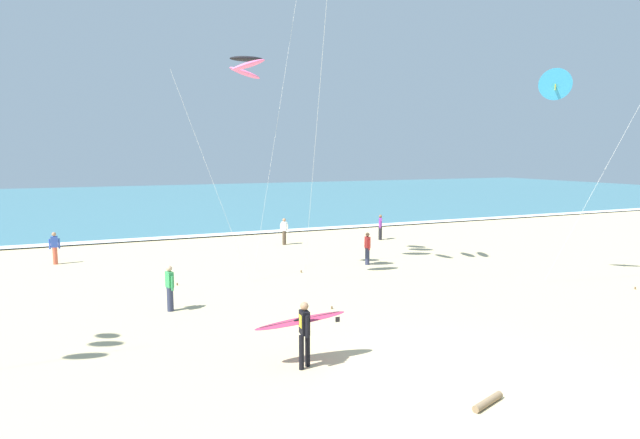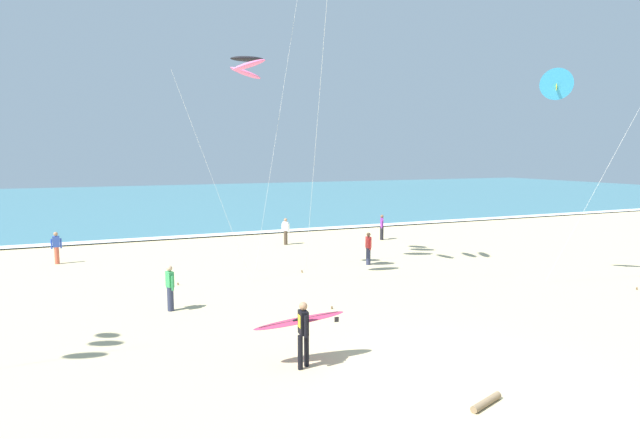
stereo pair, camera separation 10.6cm
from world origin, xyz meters
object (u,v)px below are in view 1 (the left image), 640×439
(surfer_lead, at_px, (302,325))
(bystander_purple_top, at_px, (380,227))
(bystander_red_top, at_px, (367,248))
(bystander_white_top, at_px, (284,231))
(bystander_blue_top, at_px, (55,248))
(bystander_green_top, at_px, (170,288))
(kite_delta_cobalt_near, at_px, (556,85))
(kite_arc_charcoal_high, at_px, (246,66))
(driftwood_log, at_px, (488,402))

(surfer_lead, height_order, bystander_purple_top, surfer_lead)
(bystander_red_top, xyz_separation_m, bystander_white_top, (-1.71, 7.12, 0.00))
(bystander_blue_top, bearing_deg, bystander_green_top, -69.20)
(bystander_blue_top, bearing_deg, kite_delta_cobalt_near, -33.10)
(surfer_lead, relative_size, bystander_green_top, 1.54)
(kite_arc_charcoal_high, relative_size, bystander_blue_top, 5.83)
(surfer_lead, height_order, kite_arc_charcoal_high, kite_arc_charcoal_high)
(kite_delta_cobalt_near, xyz_separation_m, bystander_purple_top, (-0.70, 12.64, -7.33))
(bystander_blue_top, distance_m, driftwood_log, 22.32)
(bystander_blue_top, relative_size, bystander_red_top, 1.00)
(bystander_purple_top, bearing_deg, kite_arc_charcoal_high, -144.75)
(bystander_purple_top, distance_m, bystander_white_top, 6.20)
(bystander_green_top, height_order, bystander_white_top, same)
(bystander_white_top, distance_m, driftwood_log, 21.46)
(kite_arc_charcoal_high, bearing_deg, kite_delta_cobalt_near, -23.83)
(bystander_blue_top, bearing_deg, bystander_red_top, -24.15)
(bystander_white_top, relative_size, driftwood_log, 1.53)
(surfer_lead, distance_m, bystander_blue_top, 17.85)
(kite_delta_cobalt_near, relative_size, bystander_red_top, 5.54)
(kite_delta_cobalt_near, bearing_deg, surfer_lead, -161.61)
(kite_delta_cobalt_near, xyz_separation_m, bystander_blue_top, (-19.09, 12.44, -7.33))
(kite_delta_cobalt_near, bearing_deg, kite_arc_charcoal_high, 156.17)
(kite_delta_cobalt_near, distance_m, bystander_purple_top, 14.63)
(surfer_lead, distance_m, driftwood_log, 4.72)
(bystander_purple_top, bearing_deg, bystander_white_top, 173.72)
(bystander_blue_top, bearing_deg, bystander_white_top, 4.08)
(bystander_blue_top, xyz_separation_m, bystander_green_top, (3.95, -10.41, 0.00))
(bystander_green_top, xyz_separation_m, bystander_purple_top, (14.44, 10.60, 0.00))
(bystander_purple_top, xyz_separation_m, driftwood_log, (-9.26, -20.55, -0.73))
(bystander_purple_top, height_order, bystander_white_top, same)
(surfer_lead, xyz_separation_m, bystander_red_top, (7.61, 10.44, -0.24))
(surfer_lead, bearing_deg, bystander_purple_top, 54.43)
(driftwood_log, bearing_deg, kite_arc_charcoal_high, 96.50)
(bystander_green_top, distance_m, bystander_red_top, 10.81)
(bystander_blue_top, height_order, bystander_white_top, same)
(kite_delta_cobalt_near, distance_m, bystander_red_top, 10.90)
(bystander_green_top, bearing_deg, kite_arc_charcoal_high, 39.14)
(kite_delta_cobalt_near, distance_m, kite_arc_charcoal_high, 12.52)
(kite_arc_charcoal_high, distance_m, bystander_blue_top, 13.36)
(surfer_lead, height_order, bystander_blue_top, surfer_lead)
(kite_delta_cobalt_near, height_order, driftwood_log, kite_delta_cobalt_near)
(surfer_lead, distance_m, kite_arc_charcoal_high, 12.23)
(bystander_red_top, relative_size, bystander_white_top, 1.00)
(bystander_red_top, bearing_deg, bystander_purple_top, 55.28)
(bystander_blue_top, bearing_deg, driftwood_log, -65.83)
(surfer_lead, relative_size, kite_arc_charcoal_high, 0.26)
(kite_delta_cobalt_near, height_order, bystander_blue_top, kite_delta_cobalt_near)
(bystander_blue_top, xyz_separation_m, bystander_purple_top, (18.39, 0.19, 0.00))
(surfer_lead, bearing_deg, bystander_white_top, 71.42)
(kite_arc_charcoal_high, height_order, bystander_purple_top, kite_arc_charcoal_high)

